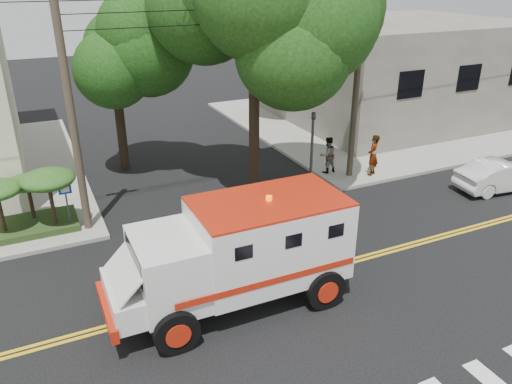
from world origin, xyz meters
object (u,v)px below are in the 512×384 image
armored_truck (240,249)px  pedestrian_a (373,155)px  parked_sedan (502,175)px  pedestrian_b (328,155)px

armored_truck → pedestrian_a: size_ratio=3.57×
armored_truck → parked_sedan: 14.05m
parked_sedan → pedestrian_a: pedestrian_a is taller
pedestrian_a → parked_sedan: bearing=104.7°
armored_truck → parked_sedan: (13.76, 2.66, -1.10)m
armored_truck → pedestrian_a: (9.44, 6.25, -0.67)m
armored_truck → pedestrian_b: 10.71m
pedestrian_a → pedestrian_b: pedestrian_a is taller
armored_truck → pedestrian_b: (7.70, 7.40, -0.77)m
pedestrian_b → parked_sedan: bearing=139.2°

